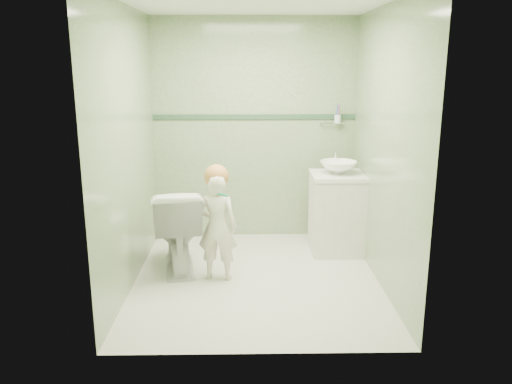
{
  "coord_description": "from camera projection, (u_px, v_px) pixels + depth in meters",
  "views": [
    {
      "loc": [
        -0.08,
        -4.35,
        1.91
      ],
      "look_at": [
        0.0,
        0.15,
        0.78
      ],
      "focal_mm": 35.95,
      "sensor_mm": 36.0,
      "label": 1
    }
  ],
  "objects": [
    {
      "name": "faucet",
      "position": [
        335.0,
        156.0,
        5.32
      ],
      "size": [
        0.03,
        0.13,
        0.18
      ],
      "color": "silver",
      "rests_on": "counter"
    },
    {
      "name": "vanity",
      "position": [
        336.0,
        214.0,
        5.28
      ],
      "size": [
        0.52,
        0.5,
        0.8
      ],
      "primitive_type": "cube",
      "color": "beige",
      "rests_on": "ground"
    },
    {
      "name": "teal_toothbrush",
      "position": [
        222.0,
        194.0,
        4.37
      ],
      "size": [
        0.11,
        0.14,
        0.08
      ],
      "color": "#017F55",
      "rests_on": "toddler"
    },
    {
      "name": "cup_holder",
      "position": [
        337.0,
        119.0,
        5.52
      ],
      "size": [
        0.26,
        0.07,
        0.21
      ],
      "color": "silver",
      "rests_on": "room_shell"
    },
    {
      "name": "hair_cap",
      "position": [
        216.0,
        177.0,
        4.49
      ],
      "size": [
        0.22,
        0.22,
        0.22
      ],
      "primitive_type": "sphere",
      "color": "#B3763A",
      "rests_on": "toddler"
    },
    {
      "name": "basin",
      "position": [
        338.0,
        167.0,
        5.16
      ],
      "size": [
        0.37,
        0.37,
        0.13
      ],
      "primitive_type": "imported",
      "color": "white",
      "rests_on": "counter"
    },
    {
      "name": "toddler",
      "position": [
        217.0,
        227.0,
        4.58
      ],
      "size": [
        0.38,
        0.28,
        0.98
      ],
      "primitive_type": "imported",
      "rotation": [
        0.0,
        0.0,
        3.02
      ],
      "color": "beige",
      "rests_on": "ground"
    },
    {
      "name": "toilet",
      "position": [
        177.0,
        229.0,
        4.82
      ],
      "size": [
        0.58,
        0.85,
        0.8
      ],
      "primitive_type": "imported",
      "rotation": [
        0.0,
        0.0,
        3.31
      ],
      "color": "white",
      "rests_on": "ground"
    },
    {
      "name": "ground",
      "position": [
        256.0,
        279.0,
        4.68
      ],
      "size": [
        2.5,
        2.5,
        0.0
      ],
      "primitive_type": "plane",
      "color": "beige",
      "rests_on": "ground"
    },
    {
      "name": "trim_stripe",
      "position": [
        254.0,
        117.0,
        5.55
      ],
      "size": [
        2.2,
        0.02,
        0.05
      ],
      "primitive_type": "cube",
      "color": "#2D4E38",
      "rests_on": "room_shell"
    },
    {
      "name": "room_shell",
      "position": [
        256.0,
        149.0,
        4.39
      ],
      "size": [
        2.5,
        2.54,
        2.4
      ],
      "color": "gray",
      "rests_on": "ground"
    },
    {
      "name": "counter",
      "position": [
        338.0,
        176.0,
        5.18
      ],
      "size": [
        0.54,
        0.52,
        0.04
      ],
      "primitive_type": "cube",
      "color": "white",
      "rests_on": "vanity"
    }
  ]
}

